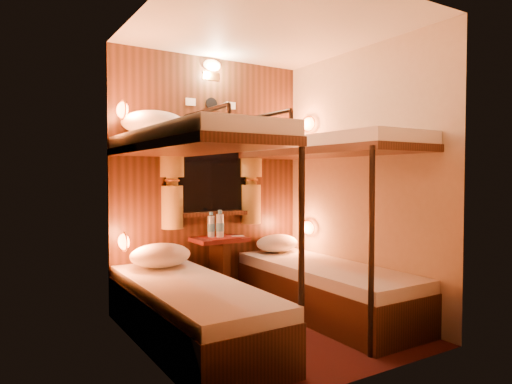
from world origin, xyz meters
TOP-DOWN VIEW (x-y plane):
  - floor at (0.00, 0.00)m, footprint 2.10×2.10m
  - ceiling at (0.00, 0.00)m, footprint 2.10×2.10m
  - wall_back at (0.00, 1.05)m, footprint 2.40×0.00m
  - wall_front at (0.00, -1.05)m, footprint 2.40×0.00m
  - wall_left at (-1.00, 0.00)m, footprint 0.00×2.40m
  - wall_right at (1.00, 0.00)m, footprint 0.00×2.40m
  - back_panel at (0.00, 1.04)m, footprint 2.00×0.03m
  - bunk_left at (-0.65, 0.07)m, footprint 0.72×1.90m
  - bunk_right at (0.65, 0.07)m, footprint 0.72×1.90m
  - window at (0.00, 1.00)m, footprint 1.00×0.12m
  - curtains at (0.00, 0.97)m, footprint 1.10×0.22m
  - back_fixtures at (0.00, 1.00)m, footprint 0.54×0.09m
  - reading_lamps at (-0.00, 0.70)m, footprint 2.00×0.20m
  - table at (0.00, 0.85)m, footprint 0.50×0.34m
  - bottle_left at (-0.07, 0.90)m, footprint 0.07×0.07m
  - bottle_right at (0.00, 0.84)m, footprint 0.08×0.08m
  - sachet_a at (0.20, 0.82)m, footprint 0.10×0.09m
  - sachet_b at (0.16, 0.83)m, footprint 0.08×0.07m
  - pillow_lower_left at (-0.65, 0.69)m, footprint 0.53×0.38m
  - pillow_lower_right at (0.65, 0.82)m, footprint 0.46×0.33m
  - pillow_upper_left at (-0.65, 0.82)m, footprint 0.57×0.41m
  - pillow_upper_right at (0.65, 0.84)m, footprint 0.52×0.37m

SIDE VIEW (x-z plane):
  - floor at x=0.00m, z-range 0.00..0.00m
  - table at x=0.00m, z-range 0.09..0.74m
  - pillow_lower_right at x=0.65m, z-range 0.46..0.64m
  - bunk_left at x=-0.65m, z-range -0.35..1.47m
  - bunk_right at x=0.65m, z-range -0.35..1.47m
  - pillow_lower_left at x=-0.65m, z-range 0.46..0.66m
  - sachet_b at x=0.16m, z-range 0.65..0.66m
  - sachet_a at x=0.20m, z-range 0.65..0.66m
  - bottle_left at x=-0.07m, z-range 0.63..0.88m
  - bottle_right at x=0.00m, z-range 0.63..0.90m
  - window at x=0.00m, z-range 0.79..1.58m
  - wall_back at x=0.00m, z-range 0.00..2.40m
  - wall_front at x=0.00m, z-range 0.00..2.40m
  - wall_left at x=-1.00m, z-range 0.00..2.40m
  - wall_right at x=1.00m, z-range 0.00..2.40m
  - back_panel at x=0.00m, z-range 0.00..2.40m
  - reading_lamps at x=0.00m, z-range 0.62..1.86m
  - curtains at x=0.00m, z-range 0.76..1.76m
  - pillow_upper_right at x=0.65m, z-range 1.59..1.79m
  - pillow_upper_left at x=-0.65m, z-range 1.59..1.81m
  - back_fixtures at x=0.00m, z-range 2.00..2.49m
  - ceiling at x=0.00m, z-range 2.40..2.40m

